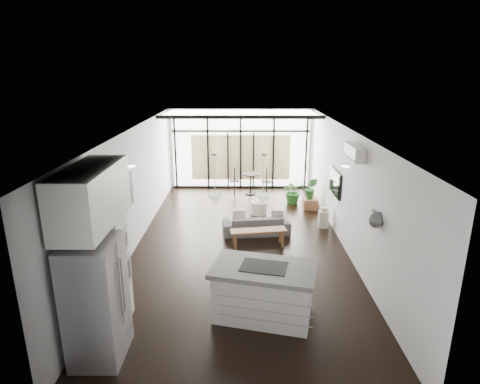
{
  "coord_description": "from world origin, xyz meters",
  "views": [
    {
      "loc": [
        0.05,
        -8.98,
        4.1
      ],
      "look_at": [
        0.0,
        0.3,
        1.25
      ],
      "focal_mm": 30.0,
      "sensor_mm": 36.0,
      "label": 1
    }
  ],
  "objects_px": {
    "pouf": "(259,208)",
    "fridge": "(96,301)",
    "sofa": "(256,221)",
    "console_bench": "(258,238)",
    "milk_can": "(324,217)",
    "tv": "(335,182)",
    "island": "(263,292)"
  },
  "relations": [
    {
      "from": "pouf",
      "to": "fridge",
      "type": "bearing_deg",
      "value": -112.82
    },
    {
      "from": "sofa",
      "to": "console_bench",
      "type": "bearing_deg",
      "value": 85.11
    },
    {
      "from": "fridge",
      "to": "milk_can",
      "type": "xyz_separation_m",
      "value": [
        4.29,
        5.1,
        -0.63
      ]
    },
    {
      "from": "fridge",
      "to": "console_bench",
      "type": "bearing_deg",
      "value": 57.21
    },
    {
      "from": "tv",
      "to": "fridge",
      "type": "bearing_deg",
      "value": -132.28
    },
    {
      "from": "fridge",
      "to": "pouf",
      "type": "height_order",
      "value": "fridge"
    },
    {
      "from": "fridge",
      "to": "sofa",
      "type": "distance_m",
      "value": 5.3
    },
    {
      "from": "milk_can",
      "to": "fridge",
      "type": "bearing_deg",
      "value": -130.09
    },
    {
      "from": "island",
      "to": "tv",
      "type": "relative_size",
      "value": 1.56
    },
    {
      "from": "milk_can",
      "to": "tv",
      "type": "bearing_deg",
      "value": -34.93
    },
    {
      "from": "fridge",
      "to": "tv",
      "type": "height_order",
      "value": "fridge"
    },
    {
      "from": "island",
      "to": "sofa",
      "type": "bearing_deg",
      "value": 103.47
    },
    {
      "from": "fridge",
      "to": "tv",
      "type": "distance_m",
      "value": 6.7
    },
    {
      "from": "fridge",
      "to": "console_bench",
      "type": "height_order",
      "value": "fridge"
    },
    {
      "from": "console_bench",
      "to": "pouf",
      "type": "xyz_separation_m",
      "value": [
        0.1,
        2.28,
        -0.03
      ]
    },
    {
      "from": "fridge",
      "to": "tv",
      "type": "bearing_deg",
      "value": 47.72
    },
    {
      "from": "console_bench",
      "to": "milk_can",
      "type": "xyz_separation_m",
      "value": [
        1.81,
        1.24,
        0.07
      ]
    },
    {
      "from": "sofa",
      "to": "console_bench",
      "type": "height_order",
      "value": "sofa"
    },
    {
      "from": "sofa",
      "to": "pouf",
      "type": "xyz_separation_m",
      "value": [
        0.12,
        1.47,
        -0.15
      ]
    },
    {
      "from": "island",
      "to": "milk_can",
      "type": "bearing_deg",
      "value": 79.37
    },
    {
      "from": "island",
      "to": "pouf",
      "type": "relative_size",
      "value": 3.67
    },
    {
      "from": "sofa",
      "to": "milk_can",
      "type": "xyz_separation_m",
      "value": [
        1.83,
        0.44,
        -0.05
      ]
    },
    {
      "from": "milk_can",
      "to": "console_bench",
      "type": "bearing_deg",
      "value": -145.52
    },
    {
      "from": "island",
      "to": "milk_can",
      "type": "distance_m",
      "value": 4.49
    },
    {
      "from": "sofa",
      "to": "console_bench",
      "type": "distance_m",
      "value": 0.81
    },
    {
      "from": "island",
      "to": "pouf",
      "type": "distance_m",
      "value": 5.14
    },
    {
      "from": "fridge",
      "to": "console_bench",
      "type": "xyz_separation_m",
      "value": [
        2.48,
        3.86,
        -0.7
      ]
    },
    {
      "from": "fridge",
      "to": "pouf",
      "type": "distance_m",
      "value": 6.7
    },
    {
      "from": "island",
      "to": "tv",
      "type": "distance_m",
      "value": 4.53
    },
    {
      "from": "console_bench",
      "to": "tv",
      "type": "distance_m",
      "value": 2.54
    },
    {
      "from": "fridge",
      "to": "console_bench",
      "type": "distance_m",
      "value": 4.64
    },
    {
      "from": "island",
      "to": "sofa",
      "type": "distance_m",
      "value": 3.66
    }
  ]
}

